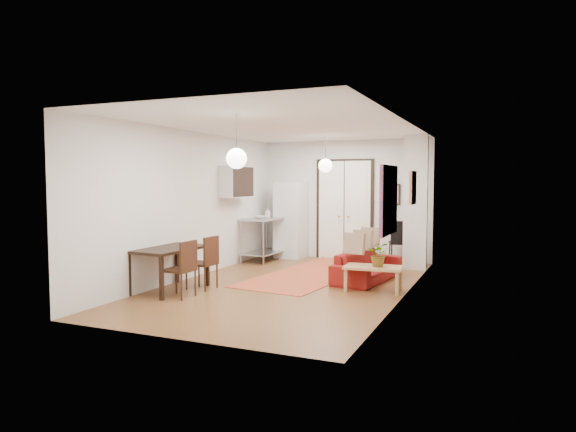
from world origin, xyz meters
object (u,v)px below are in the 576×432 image
at_px(dining_table, 170,252).
at_px(fridge, 291,220).
at_px(sofa, 368,266).
at_px(coffee_table, 373,269).
at_px(kitchen_counter, 265,232).
at_px(black_side_chair, 401,238).
at_px(dining_chair_near, 205,258).
at_px(dining_chair_far, 182,264).

bearing_deg(dining_table, fridge, 84.13).
distance_m(sofa, coffee_table, 0.97).
height_order(kitchen_counter, black_side_chair, kitchen_counter).
bearing_deg(fridge, kitchen_counter, -117.78).
xyz_separation_m(sofa, dining_chair_near, (-2.52, -1.82, 0.27)).
height_order(sofa, dining_chair_far, dining_chair_far).
relative_size(coffee_table, dining_chair_near, 1.08).
distance_m(kitchen_counter, black_side_chair, 3.20).
xyz_separation_m(dining_table, black_side_chair, (3.17, 4.50, -0.08)).
bearing_deg(dining_table, dining_chair_far, -30.82).
xyz_separation_m(coffee_table, black_side_chair, (-0.11, 3.13, 0.22)).
bearing_deg(black_side_chair, dining_table, 36.97).
distance_m(dining_chair_far, black_side_chair, 5.48).
distance_m(dining_table, dining_chair_far, 0.52).
height_order(coffee_table, kitchen_counter, kitchen_counter).
height_order(coffee_table, dining_chair_far, dining_chair_far).
distance_m(coffee_table, black_side_chair, 3.14).
height_order(sofa, fridge, fridge).
relative_size(kitchen_counter, dining_chair_near, 1.47).
distance_m(sofa, dining_chair_far, 3.58).
relative_size(dining_table, dining_chair_near, 1.50).
bearing_deg(kitchen_counter, dining_chair_far, -82.13).
xyz_separation_m(fridge, dining_chair_near, (-0.02, -3.95, -0.40)).
height_order(dining_chair_near, black_side_chair, black_side_chair).
relative_size(sofa, dining_chair_near, 2.02).
bearing_deg(fridge, sofa, -38.40).
bearing_deg(coffee_table, dining_table, -157.42).
bearing_deg(coffee_table, kitchen_counter, 143.75).
bearing_deg(kitchen_counter, dining_table, -88.35).
bearing_deg(kitchen_counter, dining_chair_near, -81.02).
bearing_deg(fridge, dining_chair_far, -88.29).
xyz_separation_m(fridge, black_side_chair, (2.71, 0.10, -0.34)).
distance_m(fridge, dining_table, 4.43).
bearing_deg(dining_table, sofa, 37.55).
height_order(kitchen_counter, fridge, fridge).
bearing_deg(kitchen_counter, sofa, -24.05).
xyz_separation_m(coffee_table, dining_chair_far, (-2.85, -1.62, 0.17)).
distance_m(sofa, dining_table, 3.74).
bearing_deg(dining_table, black_side_chair, 54.84).
xyz_separation_m(sofa, dining_table, (-2.95, -2.27, 0.40)).
relative_size(kitchen_counter, dining_chair_far, 1.47).
relative_size(kitchen_counter, black_side_chair, 1.36).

